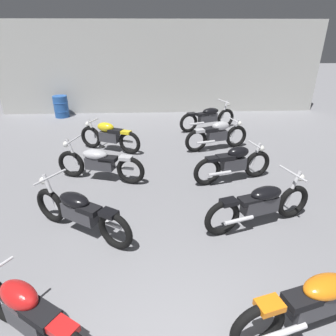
{
  "coord_description": "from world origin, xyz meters",
  "views": [
    {
      "loc": [
        -0.28,
        -1.3,
        3.26
      ],
      "look_at": [
        0.0,
        4.37,
        0.55
      ],
      "focal_mm": 31.29,
      "sensor_mm": 36.0,
      "label": 1
    }
  ],
  "objects": [
    {
      "name": "back_wall",
      "position": [
        0.0,
        11.22,
        1.8
      ],
      "size": [
        13.19,
        0.24,
        3.6
      ],
      "primitive_type": "cube",
      "color": "#B2B2AD",
      "rests_on": "ground"
    },
    {
      "name": "motorcycle_left_row_2",
      "position": [
        -1.57,
        4.95,
        0.45
      ],
      "size": [
        2.11,
        0.86,
        0.97
      ],
      "color": "black",
      "rests_on": "ground"
    },
    {
      "name": "motorcycle_right_row_4",
      "position": [
        1.62,
        8.65,
        0.45
      ],
      "size": [
        2.07,
        0.97,
        0.97
      ],
      "color": "black",
      "rests_on": "ground"
    },
    {
      "name": "motorcycle_right_row_1",
      "position": [
        1.58,
        3.02,
        0.45
      ],
      "size": [
        2.1,
        0.9,
        0.97
      ],
      "color": "black",
      "rests_on": "ground"
    },
    {
      "name": "oil_drum",
      "position": [
        -4.01,
        10.58,
        0.43
      ],
      "size": [
        0.59,
        0.59,
        0.85
      ],
      "color": "#23519E",
      "rests_on": "ground"
    },
    {
      "name": "motorcycle_right_row_0",
      "position": [
        1.53,
        0.97,
        0.45
      ],
      "size": [
        2.12,
        0.86,
        0.97
      ],
      "color": "black",
      "rests_on": "ground"
    },
    {
      "name": "motorcycle_right_row_2",
      "position": [
        1.54,
        4.76,
        0.46
      ],
      "size": [
        1.93,
        0.71,
        0.88
      ],
      "color": "black",
      "rests_on": "ground"
    },
    {
      "name": "motorcycle_left_row_3",
      "position": [
        -1.58,
        6.8,
        0.46
      ],
      "size": [
        1.84,
        0.91,
        0.88
      ],
      "color": "black",
      "rests_on": "ground"
    },
    {
      "name": "motorcycle_right_row_3",
      "position": [
        1.56,
        6.76,
        0.46
      ],
      "size": [
        1.93,
        0.7,
        0.88
      ],
      "color": "black",
      "rests_on": "ground"
    },
    {
      "name": "motorcycle_left_row_1",
      "position": [
        -1.58,
        2.95,
        0.45
      ],
      "size": [
        1.89,
        1.26,
        0.97
      ],
      "color": "black",
      "rests_on": "ground"
    },
    {
      "name": "motorcycle_left_row_0",
      "position": [
        -1.67,
        0.94,
        0.46
      ],
      "size": [
        1.71,
        1.17,
        0.88
      ],
      "color": "black",
      "rests_on": "ground"
    }
  ]
}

